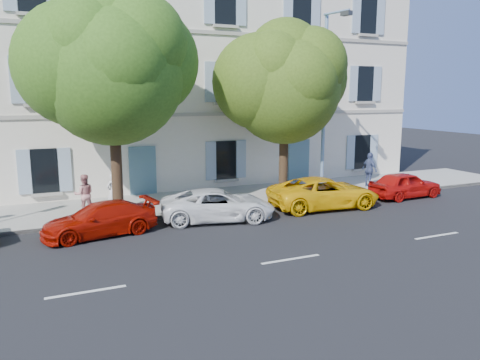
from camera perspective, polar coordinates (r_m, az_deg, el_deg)
name	(u,v)px	position (r m, az deg, el deg)	size (l,w,h in m)	color
ground	(239,226)	(18.01, -0.18, -5.66)	(90.00, 90.00, 0.00)	black
sidewalk	(201,201)	(22.01, -4.83, -2.52)	(36.00, 4.50, 0.15)	#A09E96
kerb	(217,211)	(20.03, -2.80, -3.78)	(36.00, 0.16, 0.16)	#9E998E
building	(165,76)	(26.99, -9.11, 12.43)	(28.00, 7.00, 12.00)	silver
car_red_coupe	(100,219)	(17.46, -16.71, -4.61)	(1.65, 4.06, 1.18)	#9F1004
car_white_coupe	(218,205)	(18.72, -2.69, -3.05)	(2.09, 4.54, 1.26)	white
car_yellow_supercar	(324,193)	(21.05, 10.21, -1.53)	(2.29, 4.97, 1.38)	#F5B80A
car_red_hatchback	(405,185)	(24.17, 19.47, -0.55)	(1.52, 3.77, 1.29)	#B90F0B
tree_left	(112,73)	(19.24, -15.33, 12.44)	(5.65, 5.65, 8.76)	#3A2819
tree_right	(285,89)	(22.10, 5.47, 11.04)	(5.16, 5.16, 7.95)	#3A2819
street_lamp	(326,95)	(22.45, 10.48, 10.11)	(0.41, 1.81, 8.45)	#7293BF
pedestrian_a	(113,192)	(20.33, -15.20, -1.41)	(0.58, 0.38, 1.60)	white
pedestrian_b	(84,194)	(20.06, -18.46, -1.67)	(0.80, 0.62, 1.65)	tan
pedestrian_c	(370,170)	(25.65, 15.52, 1.22)	(1.07, 0.44, 1.82)	#455380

